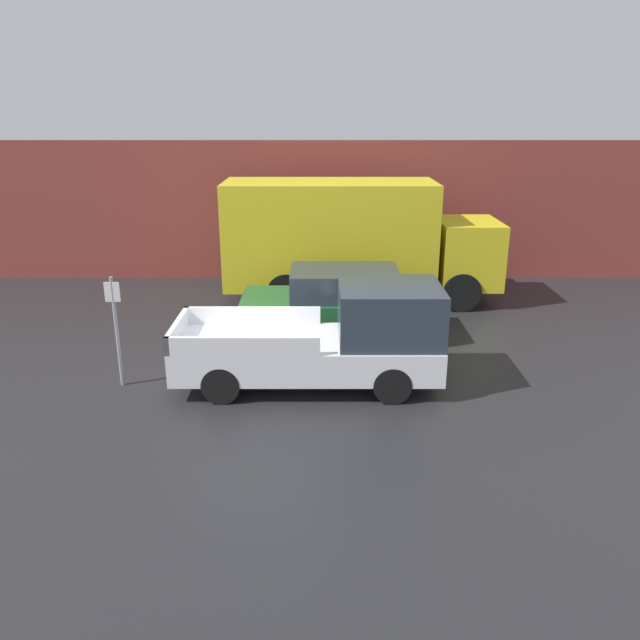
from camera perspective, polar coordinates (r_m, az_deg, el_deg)
The scene contains 6 objects.
ground_plane at distance 13.43m, azimuth -6.23°, elevation -5.12°, with size 60.00×60.00×0.00m, color #232326.
building_wall at distance 20.66m, azimuth -4.10°, elevation 9.89°, with size 28.00×0.15×4.47m.
pickup_truck at distance 12.63m, azimuth 1.20°, elevation -1.81°, with size 5.33×1.98×2.11m.
car at distance 15.47m, azimuth 1.83°, elevation 1.66°, with size 4.78×2.00×1.69m.
delivery_truck at distance 18.16m, azimuth 2.77°, elevation 7.53°, with size 7.84×2.39×3.48m.
parking_sign at distance 13.11m, azimuth -18.17°, elevation -0.48°, with size 0.30×0.07×2.30m.
Camera 1 is at (1.45, -12.20, 5.42)m, focal length 35.00 mm.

